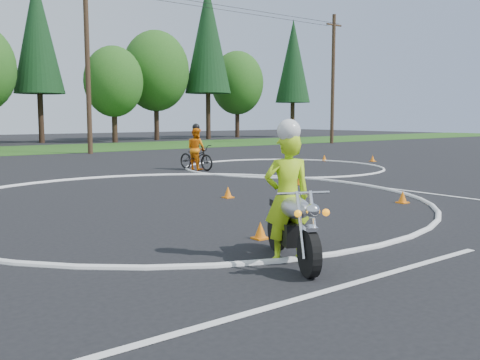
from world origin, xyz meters
TOP-DOWN VIEW (x-y plane):
  - ground at (0.00, 0.00)m, footprint 120.00×120.00m
  - course_markings at (2.17, 4.35)m, footprint 19.05×19.05m
  - primary_motorcycle at (-1.71, -2.83)m, footprint 1.12×1.94m
  - rider_primary_grp at (-1.69, -2.69)m, footprint 0.80×0.68m
  - rider_second_grp at (4.63, 9.40)m, footprint 0.92×1.97m
  - traffic_cones at (5.66, 3.56)m, footprint 14.70×10.97m
  - treeline at (14.78, 34.61)m, footprint 38.20×8.10m
  - utility_poles at (5.00, 21.00)m, footprint 41.60×1.12m

SIDE VIEW (x-z plane):
  - ground at x=0.00m, z-range 0.00..0.00m
  - course_markings at x=2.17m, z-range -0.05..0.07m
  - traffic_cones at x=5.66m, z-range -0.01..0.29m
  - primary_motorcycle at x=-1.71m, z-range -0.02..1.08m
  - rider_second_grp at x=4.63m, z-range -0.27..1.55m
  - rider_primary_grp at x=-1.69m, z-range -0.04..2.00m
  - utility_poles at x=5.00m, z-range 0.20..10.20m
  - treeline at x=14.78m, z-range -0.64..13.88m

